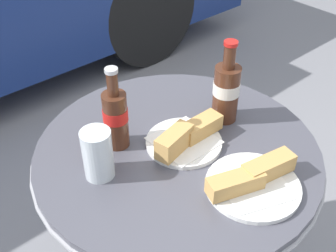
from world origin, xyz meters
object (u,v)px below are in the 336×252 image
Objects in this scene: cola_bottle_left at (116,117)px; cola_bottle_right at (226,90)px; lunch_plate_near at (253,181)px; lunch_plate_far at (185,138)px; drinking_glass at (98,156)px; bistro_table at (177,191)px.

cola_bottle_right is at bearing -19.60° from cola_bottle_left.
cola_bottle_right is 0.28m from lunch_plate_near.
cola_bottle_left is 0.37m from lunch_plate_near.
cola_bottle_right is 0.18m from lunch_plate_far.
cola_bottle_right is 1.85× the size of drinking_glass.
lunch_plate_near is (0.04, -0.22, 0.18)m from bistro_table.
drinking_glass is at bearing 132.13° from lunch_plate_near.
lunch_plate_near is (-0.15, -0.23, -0.07)m from cola_bottle_right.
bistro_table is 0.31m from drinking_glass.
cola_bottle_left is at bearing 160.40° from cola_bottle_right.
cola_bottle_left is 0.31m from cola_bottle_right.
lunch_plate_far is (-0.01, 0.21, 0.00)m from lunch_plate_near.
lunch_plate_near is (0.24, -0.27, -0.04)m from drinking_glass.
cola_bottle_right is at bearing -5.87° from drinking_glass.
lunch_plate_far reaches higher than bistro_table.
bistro_table is at bearing -176.99° from cola_bottle_right.
bistro_table is 3.32× the size of cola_bottle_left.
lunch_plate_near is 0.21m from lunch_plate_far.
bistro_table is 0.29m from lunch_plate_near.
drinking_glass is 0.24m from lunch_plate_far.
cola_bottle_right is 0.40m from drinking_glass.
drinking_glass is 0.37m from lunch_plate_near.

